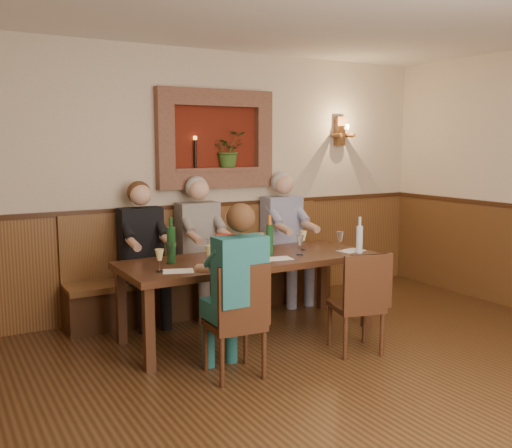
{
  "coord_description": "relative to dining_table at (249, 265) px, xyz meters",
  "views": [
    {
      "loc": [
        -2.55,
        -2.69,
        1.8
      ],
      "look_at": [
        0.1,
        1.9,
        1.05
      ],
      "focal_mm": 40.0,
      "sensor_mm": 36.0,
      "label": 1
    }
  ],
  "objects": [
    {
      "name": "wine_glass_8",
      "position": [
        0.94,
        -0.16,
        0.17
      ],
      "size": [
        0.08,
        0.08,
        0.19
      ],
      "primitive_type": null,
      "color": "white",
      "rests_on": "dining_table"
    },
    {
      "name": "wine_glass_5",
      "position": [
        0.22,
        0.15,
        0.17
      ],
      "size": [
        0.08,
        0.08,
        0.19
      ],
      "primitive_type": null,
      "color": "#F0E68F",
      "rests_on": "dining_table"
    },
    {
      "name": "wine_glass_6",
      "position": [
        0.47,
        -0.14,
        0.17
      ],
      "size": [
        0.08,
        0.08,
        0.19
      ],
      "primitive_type": null,
      "color": "white",
      "rests_on": "dining_table"
    },
    {
      "name": "chair_near_right",
      "position": [
        0.59,
        -0.85,
        -0.42
      ],
      "size": [
        0.48,
        0.48,
        0.89
      ],
      "rotation": [
        0.0,
        0.0,
        -0.26
      ],
      "color": "#34190F",
      "rests_on": "ground"
    },
    {
      "name": "wine_bottle_green_a",
      "position": [
        0.24,
        0.04,
        0.23
      ],
      "size": [
        0.09,
        0.09,
        0.38
      ],
      "rotation": [
        0.0,
        0.0,
        -0.44
      ],
      "color": "#19471E",
      "rests_on": "dining_table"
    },
    {
      "name": "wine_glass_9",
      "position": [
        -0.27,
        -0.36,
        0.17
      ],
      "size": [
        0.08,
        0.08,
        0.19
      ],
      "primitive_type": null,
      "color": "#F0E68F",
      "rests_on": "dining_table"
    },
    {
      "name": "person_chair_front",
      "position": [
        -0.57,
        -0.78,
        -0.11
      ],
      "size": [
        0.39,
        0.48,
        1.37
      ],
      "color": "navy",
      "rests_on": "ground"
    },
    {
      "name": "ground_plane",
      "position": [
        0.0,
        -1.85,
        -0.68
      ],
      "size": [
        6.0,
        6.0,
        0.0
      ],
      "primitive_type": "plane",
      "color": "#321D0E",
      "rests_on": "ground"
    },
    {
      "name": "person_bench_left",
      "position": [
        -0.73,
        0.84,
        -0.08
      ],
      "size": [
        0.42,
        0.52,
        1.43
      ],
      "color": "black",
      "rests_on": "ground"
    },
    {
      "name": "water_bottle",
      "position": [
        1.03,
        -0.34,
        0.22
      ],
      "size": [
        0.08,
        0.08,
        0.35
      ],
      "rotation": [
        0.0,
        0.0,
        -0.22
      ],
      "color": "silver",
      "rests_on": "dining_table"
    },
    {
      "name": "person_bench_mid",
      "position": [
        -0.11,
        0.84,
        -0.07
      ],
      "size": [
        0.44,
        0.53,
        1.46
      ],
      "color": "#5A5552",
      "rests_on": "ground"
    },
    {
      "name": "wine_glass_10",
      "position": [
        0.11,
        -0.08,
        0.17
      ],
      "size": [
        0.08,
        0.08,
        0.19
      ],
      "primitive_type": null,
      "color": "white",
      "rests_on": "dining_table"
    },
    {
      "name": "spittoon_bucket",
      "position": [
        -0.23,
        0.02,
        0.19
      ],
      "size": [
        0.26,
        0.26,
        0.22
      ],
      "primitive_type": "cylinder",
      "rotation": [
        0.0,
        0.0,
        0.42
      ],
      "color": "red",
      "rests_on": "dining_table"
    },
    {
      "name": "wine_glass_7",
      "position": [
        0.65,
        0.06,
        0.17
      ],
      "size": [
        0.08,
        0.08,
        0.19
      ],
      "primitive_type": null,
      "color": "#F0E68F",
      "rests_on": "dining_table"
    },
    {
      "name": "tasting_sheet_d",
      "position": [
        -0.41,
        -0.28,
        0.08
      ],
      "size": [
        0.3,
        0.23,
        0.0
      ],
      "primitive_type": "cube",
      "rotation": [
        0.0,
        0.0,
        -0.13
      ],
      "color": "white",
      "rests_on": "dining_table"
    },
    {
      "name": "room_shell",
      "position": [
        0.0,
        -1.85,
        1.21
      ],
      "size": [
        6.04,
        6.04,
        2.82
      ],
      "color": "#C4B094",
      "rests_on": "ground"
    },
    {
      "name": "wall_sconce",
      "position": [
        1.9,
        1.08,
        1.27
      ],
      "size": [
        0.25,
        0.2,
        0.35
      ],
      "color": "#523117",
      "rests_on": "ground"
    },
    {
      "name": "chair_near_left",
      "position": [
        -0.57,
        -0.79,
        -0.41
      ],
      "size": [
        0.44,
        0.44,
        0.91
      ],
      "rotation": [
        0.0,
        0.0,
        -0.09
      ],
      "color": "#34190F",
      "rests_on": "ground"
    },
    {
      "name": "wine_glass_3",
      "position": [
        -0.37,
        0.09,
        0.17
      ],
      "size": [
        0.08,
        0.08,
        0.19
      ],
      "primitive_type": null,
      "color": "white",
      "rests_on": "dining_table"
    },
    {
      "name": "wine_glass_4",
      "position": [
        -0.12,
        -0.18,
        0.17
      ],
      "size": [
        0.08,
        0.08,
        0.19
      ],
      "primitive_type": null,
      "color": "#F0E68F",
      "rests_on": "dining_table"
    },
    {
      "name": "tasting_sheet_c",
      "position": [
        1.03,
        -0.22,
        0.08
      ],
      "size": [
        0.27,
        0.21,
        0.0
      ],
      "primitive_type": "cube",
      "rotation": [
        0.0,
        0.0,
        0.12
      ],
      "color": "white",
      "rests_on": "dining_table"
    },
    {
      "name": "wine_glass_0",
      "position": [
        -0.94,
        -0.16,
        0.17
      ],
      "size": [
        0.08,
        0.08,
        0.19
      ],
      "primitive_type": null,
      "color": "#F0E68F",
      "rests_on": "dining_table"
    },
    {
      "name": "wine_glass_2",
      "position": [
        -0.51,
        -0.21,
        0.17
      ],
      "size": [
        0.08,
        0.08,
        0.19
      ],
      "primitive_type": null,
      "color": "#F0E68F",
      "rests_on": "dining_table"
    },
    {
      "name": "wine_bottle_green_b",
      "position": [
        -0.72,
        0.12,
        0.24
      ],
      "size": [
        0.1,
        0.1,
        0.41
      ],
      "rotation": [
        0.0,
        0.0,
        -0.34
      ],
      "color": "#19471E",
      "rests_on": "dining_table"
    },
    {
      "name": "wall_niche",
      "position": [
        0.24,
        1.09,
        1.13
      ],
      "size": [
        1.36,
        0.3,
        1.06
      ],
      "color": "#5D190D",
      "rests_on": "ground"
    },
    {
      "name": "bench",
      "position": [
        0.0,
        0.94,
        -0.35
      ],
      "size": [
        3.0,
        0.45,
        1.11
      ],
      "color": "#381E0F",
      "rests_on": "ground"
    },
    {
      "name": "dining_table",
      "position": [
        0.0,
        0.0,
        0.0
      ],
      "size": [
        2.4,
        0.9,
        0.75
      ],
      "color": "#34190F",
      "rests_on": "ground"
    },
    {
      "name": "person_bench_right",
      "position": [
        0.95,
        0.84,
        -0.06
      ],
      "size": [
        0.44,
        0.55,
        1.48
      ],
      "color": "navy",
      "rests_on": "ground"
    },
    {
      "name": "wainscoting",
      "position": [
        0.0,
        -1.85,
        -0.09
      ],
      "size": [
        6.02,
        6.02,
        1.15
      ],
      "color": "#523117",
      "rests_on": "ground"
    },
    {
      "name": "tasting_sheet_b",
      "position": [
        0.2,
        -0.19,
        0.08
      ],
      "size": [
        0.27,
        0.22,
        0.0
      ],
      "primitive_type": "cube",
      "rotation": [
        0.0,
        0.0,
        -0.19
      ],
      "color": "white",
      "rests_on": "dining_table"
    },
    {
      "name": "wine_glass_1",
      "position": [
        -0.75,
        0.11,
        0.17
      ],
      "size": [
        0.08,
        0.08,
        0.19
      ],
      "primitive_type": null,
      "color": "white",
      "rests_on": "dining_table"
    },
    {
      "name": "tasting_sheet_a",
      "position": [
        -0.8,
        -0.22,
        0.08
      ],
      "size": [
        0.3,
        0.26,
        0.0
      ],
      "primitive_type": "cube",
      "rotation": [
        0.0,
        0.0,
        -0.35
      ],
      "color": "white",
      "rests_on": "dining_table"
    }
  ]
}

